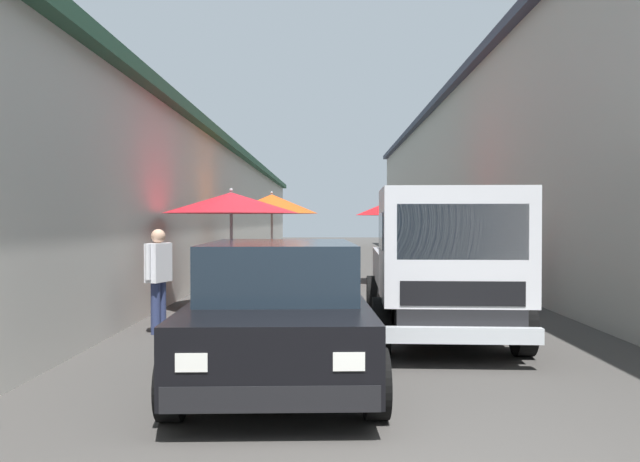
{
  "coord_description": "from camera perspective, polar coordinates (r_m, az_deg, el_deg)",
  "views": [
    {
      "loc": [
        -3.64,
        0.51,
        1.68
      ],
      "look_at": [
        11.17,
        0.69,
        1.43
      ],
      "focal_mm": 35.34,
      "sensor_mm": 36.0,
      "label": 1
    }
  ],
  "objects": [
    {
      "name": "delivery_truck",
      "position": [
        8.69,
        11.15,
        -3.3
      ],
      "size": [
        4.99,
        2.12,
        2.08
      ],
      "color": "black",
      "rests_on": "ground"
    },
    {
      "name": "hatchback_car",
      "position": [
        6.72,
        -3.64,
        -7.13
      ],
      "size": [
        3.97,
        2.05,
        1.45
      ],
      "color": "black",
      "rests_on": "ground"
    },
    {
      "name": "building_left_whitewash",
      "position": [
        20.5,
        -18.22,
        2.07
      ],
      "size": [
        49.8,
        7.5,
        4.18
      ],
      "color": "beige",
      "rests_on": "ground"
    },
    {
      "name": "fruit_stall_far_right",
      "position": [
        16.72,
        7.06,
        1.23
      ],
      "size": [
        2.17,
        2.17,
        2.34
      ],
      "color": "#9E9EA3",
      "rests_on": "ground"
    },
    {
      "name": "vendor_in_shade",
      "position": [
        12.49,
        16.76,
        -2.72
      ],
      "size": [
        0.61,
        0.32,
        1.55
      ],
      "color": "navy",
      "rests_on": "ground"
    },
    {
      "name": "building_right_concrete",
      "position": [
        20.9,
        22.27,
        4.83
      ],
      "size": [
        49.8,
        7.5,
        6.22
      ],
      "color": "#A39E93",
      "rests_on": "ground"
    },
    {
      "name": "ground",
      "position": [
        17.23,
        2.39,
        -4.64
      ],
      "size": [
        90.0,
        90.0,
        0.0
      ],
      "primitive_type": "plane",
      "color": "#3D3A38"
    },
    {
      "name": "vendor_by_crates",
      "position": [
        9.68,
        -14.43,
        -3.77
      ],
      "size": [
        0.6,
        0.33,
        1.55
      ],
      "color": "navy",
      "rests_on": "ground"
    },
    {
      "name": "fruit_stall_near_left",
      "position": [
        11.81,
        -8.09,
        1.19
      ],
      "size": [
        2.53,
        2.53,
        2.28
      ],
      "color": "#9E9EA3",
      "rests_on": "ground"
    },
    {
      "name": "fruit_stall_far_left",
      "position": [
        16.46,
        -4.5,
        1.56
      ],
      "size": [
        2.4,
        2.4,
        2.44
      ],
      "color": "#9E9EA3",
      "rests_on": "ground"
    }
  ]
}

